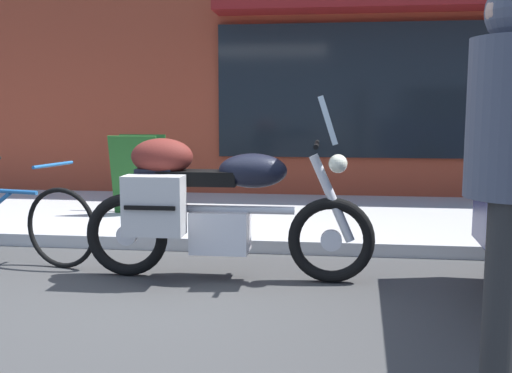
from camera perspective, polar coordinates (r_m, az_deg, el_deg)
ground_plane at (r=4.18m, az=-11.46°, el=-10.81°), size 80.00×80.00×0.00m
touring_motorcycle at (r=4.45m, az=-4.55°, el=-1.51°), size 2.24×0.68×1.40m
parked_bicycle at (r=5.40m, az=-22.83°, el=-3.03°), size 1.67×0.54×0.93m
sandwich_board_sign at (r=6.82m, az=-11.43°, el=1.21°), size 0.55×0.41×0.89m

